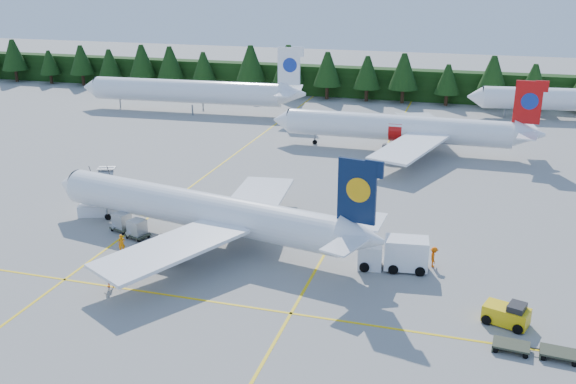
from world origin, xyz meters
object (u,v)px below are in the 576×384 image
(airliner_navy, at_px, (191,209))
(airliner_red, at_px, (392,128))
(service_truck, at_px, (393,253))
(airstairs, at_px, (101,205))
(baggage_tug, at_px, (507,314))

(airliner_navy, height_order, airliner_red, airliner_red)
(airliner_red, relative_size, service_truck, 6.04)
(service_truck, bearing_deg, airliner_navy, 169.98)
(airliner_red, relative_size, airstairs, 5.60)
(airliner_navy, bearing_deg, baggage_tug, -4.76)
(airliner_navy, xyz_separation_m, service_truck, (19.62, -1.12, -1.67))
(airliner_navy, height_order, service_truck, airliner_navy)
(airliner_navy, distance_m, service_truck, 19.72)
(airliner_red, distance_m, baggage_tug, 48.31)
(airstairs, bearing_deg, airliner_red, 32.93)
(airliner_navy, distance_m, baggage_tug, 30.19)
(airstairs, height_order, service_truck, airstairs)
(baggage_tug, bearing_deg, airstairs, -177.71)
(airliner_red, relative_size, baggage_tug, 10.46)
(service_truck, distance_m, baggage_tug, 11.71)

